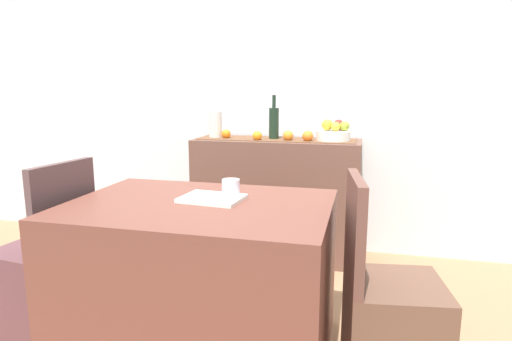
{
  "coord_description": "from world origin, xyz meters",
  "views": [
    {
      "loc": [
        0.63,
        -2.21,
        1.26
      ],
      "look_at": [
        -0.02,
        0.38,
        0.75
      ],
      "focal_mm": 30.78,
      "sensor_mm": 36.0,
      "label": 1
    }
  ],
  "objects": [
    {
      "name": "apple_left",
      "position": [
        0.37,
        0.93,
        1.0
      ],
      "size": [
        0.08,
        0.08,
        0.08
      ],
      "primitive_type": "sphere",
      "color": "gold",
      "rests_on": "fruit_bowl"
    },
    {
      "name": "apple_center",
      "position": [
        0.49,
        0.92,
        0.99
      ],
      "size": [
        0.07,
        0.07,
        0.07
      ],
      "primitive_type": "sphere",
      "color": "#99AA32",
      "rests_on": "fruit_bowl"
    },
    {
      "name": "chair_by_corner",
      "position": [
        0.77,
        -0.39,
        0.27
      ],
      "size": [
        0.45,
        0.45,
        0.9
      ],
      "color": "brown",
      "rests_on": "ground"
    },
    {
      "name": "dining_table",
      "position": [
        -0.09,
        -0.39,
        0.37
      ],
      "size": [
        1.19,
        0.84,
        0.74
      ],
      "primitive_type": "cube",
      "color": "brown",
      "rests_on": "ground"
    },
    {
      "name": "orange_loose_near_bowl",
      "position": [
        0.24,
        0.85,
        0.92
      ],
      "size": [
        0.08,
        0.08,
        0.08
      ],
      "primitive_type": "sphere",
      "color": "orange",
      "rests_on": "sideboard_console"
    },
    {
      "name": "table_runner",
      "position": [
        0.01,
        0.92,
        0.89
      ],
      "size": [
        1.14,
        0.32,
        0.01
      ],
      "primitive_type": "cube",
      "color": "brown",
      "rests_on": "sideboard_console"
    },
    {
      "name": "coffee_cup",
      "position": [
        0.02,
        -0.25,
        0.78
      ],
      "size": [
        0.09,
        0.09,
        0.09
      ],
      "primitive_type": "cylinder",
      "color": "silver",
      "rests_on": "dining_table"
    },
    {
      "name": "sideboard_console",
      "position": [
        0.01,
        0.92,
        0.44
      ],
      "size": [
        1.21,
        0.42,
        0.88
      ],
      "primitive_type": "cube",
      "color": "brown",
      "rests_on": "ground"
    },
    {
      "name": "apple_right",
      "position": [
        0.43,
        0.89,
        0.99
      ],
      "size": [
        0.06,
        0.06,
        0.06
      ],
      "primitive_type": "sphere",
      "color": "gold",
      "rests_on": "fruit_bowl"
    },
    {
      "name": "fruit_bowl",
      "position": [
        0.41,
        0.92,
        0.92
      ],
      "size": [
        0.24,
        0.24,
        0.07
      ],
      "primitive_type": "cylinder",
      "color": "white",
      "rests_on": "table_runner"
    },
    {
      "name": "orange_loose_far",
      "position": [
        -0.12,
        0.82,
        0.92
      ],
      "size": [
        0.07,
        0.07,
        0.07
      ],
      "primitive_type": "sphere",
      "color": "orange",
      "rests_on": "sideboard_console"
    },
    {
      "name": "open_book",
      "position": [
        -0.05,
        -0.33,
        0.75
      ],
      "size": [
        0.3,
        0.24,
        0.02
      ],
      "primitive_type": "cube",
      "rotation": [
        0.0,
        0.0,
        -0.1
      ],
      "color": "white",
      "rests_on": "dining_table"
    },
    {
      "name": "room_wall_rear",
      "position": [
        0.0,
        1.18,
        1.35
      ],
      "size": [
        6.4,
        0.06,
        2.7
      ],
      "primitive_type": "cube",
      "color": "silver",
      "rests_on": "ground"
    },
    {
      "name": "orange_loose_end",
      "position": [
        -0.37,
        0.88,
        0.92
      ],
      "size": [
        0.07,
        0.07,
        0.07
      ],
      "primitive_type": "sphere",
      "color": "orange",
      "rests_on": "sideboard_console"
    },
    {
      "name": "apple_front",
      "position": [
        0.44,
        0.98,
        1.0
      ],
      "size": [
        0.08,
        0.08,
        0.08
      ],
      "primitive_type": "sphere",
      "color": "red",
      "rests_on": "fruit_bowl"
    },
    {
      "name": "ground_plane",
      "position": [
        0.0,
        0.0,
        -0.01
      ],
      "size": [
        6.4,
        6.4,
        0.02
      ],
      "primitive_type": "cube",
      "color": "#A07752",
      "rests_on": "ground"
    },
    {
      "name": "orange_loose_mid",
      "position": [
        0.1,
        0.85,
        0.92
      ],
      "size": [
        0.07,
        0.07,
        0.07
      ],
      "primitive_type": "sphere",
      "color": "orange",
      "rests_on": "sideboard_console"
    },
    {
      "name": "chair_near_window",
      "position": [
        -0.95,
        -0.39,
        0.27
      ],
      "size": [
        0.45,
        0.45,
        0.9
      ],
      "color": "brown",
      "rests_on": "ground"
    },
    {
      "name": "ceramic_vase",
      "position": [
        -0.46,
        0.92,
        0.98
      ],
      "size": [
        0.1,
        0.1,
        0.2
      ],
      "primitive_type": "cylinder",
      "color": "silver",
      "rests_on": "sideboard_console"
    },
    {
      "name": "wine_bottle",
      "position": [
        -0.02,
        0.92,
        1.01
      ],
      "size": [
        0.07,
        0.07,
        0.32
      ],
      "color": "#1C2F20",
      "rests_on": "sideboard_console"
    }
  ]
}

